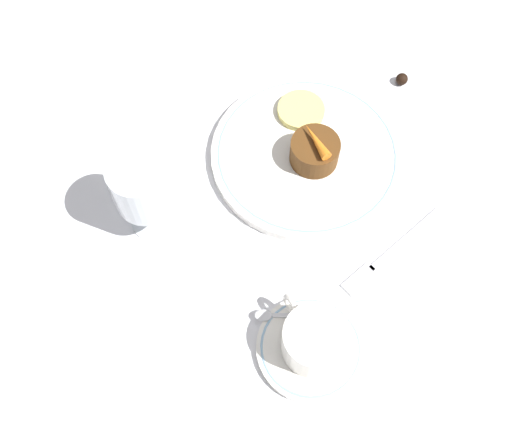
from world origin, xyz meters
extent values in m
plane|color=white|center=(0.00, 0.00, 0.00)|extent=(3.00, 3.00, 0.00)
cylinder|color=white|center=(-0.01, -0.04, 0.01)|extent=(0.27, 0.27, 0.01)
torus|color=#8CB2D1|center=(-0.01, -0.04, 0.01)|extent=(0.25, 0.25, 0.00)
cylinder|color=white|center=(-0.24, 0.11, 0.01)|extent=(0.13, 0.13, 0.01)
torus|color=#8CB2D1|center=(-0.24, 0.11, 0.01)|extent=(0.12, 0.12, 0.00)
cylinder|color=white|center=(-0.24, 0.10, 0.04)|extent=(0.08, 0.08, 0.05)
cylinder|color=#9E7A4C|center=(-0.24, 0.10, 0.04)|extent=(0.07, 0.07, 0.04)
torus|color=white|center=(-0.19, 0.10, 0.04)|extent=(0.03, 0.01, 0.04)
cube|color=silver|center=(-0.21, 0.08, 0.01)|extent=(0.06, 0.09, 0.00)
ellipsoid|color=silver|center=(-0.18, 0.13, 0.01)|extent=(0.02, 0.03, 0.00)
cylinder|color=silver|center=(0.02, 0.19, 0.00)|extent=(0.06, 0.06, 0.01)
cylinder|color=silver|center=(0.02, 0.19, 0.03)|extent=(0.01, 0.01, 0.06)
cylinder|color=silver|center=(0.02, 0.19, 0.10)|extent=(0.08, 0.08, 0.07)
cylinder|color=#470A14|center=(0.02, 0.19, 0.08)|extent=(0.07, 0.07, 0.04)
cube|color=silver|center=(-0.18, -0.09, 0.00)|extent=(0.03, 0.13, 0.01)
cube|color=silver|center=(-0.20, 0.00, 0.00)|extent=(0.03, 0.05, 0.01)
cylinder|color=#563314|center=(-0.02, -0.05, 0.03)|extent=(0.07, 0.07, 0.04)
cone|color=orange|center=(-0.02, -0.05, 0.06)|extent=(0.06, 0.02, 0.01)
cylinder|color=#EFE075|center=(0.06, -0.08, 0.02)|extent=(0.07, 0.07, 0.01)
sphere|color=black|center=(0.03, -0.24, 0.01)|extent=(0.02, 0.02, 0.02)
camera|label=1|loc=(-0.36, 0.26, 0.72)|focal=42.00mm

